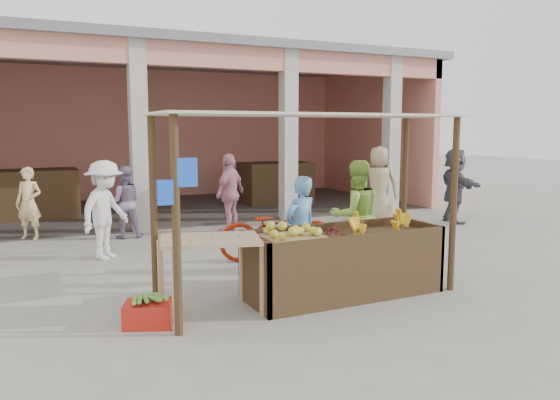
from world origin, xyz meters
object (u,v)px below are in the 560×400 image
fruit_stall (343,265)px  red_crate (148,314)px  motorcycle (278,229)px  side_table (211,250)px  vendor_green (356,213)px  vendor_blue (300,227)px

fruit_stall → red_crate: fruit_stall is taller
red_crate → motorcycle: bearing=60.5°
side_table → vendor_green: 2.86m
fruit_stall → side_table: 1.86m
vendor_blue → motorcycle: 1.42m
vendor_blue → side_table: bearing=6.6°
side_table → motorcycle: bearing=63.2°
side_table → motorcycle: 2.79m
vendor_blue → vendor_green: vendor_green is taller
red_crate → fruit_stall: bearing=22.1°
vendor_green → side_table: bearing=29.1°
fruit_stall → side_table: bearing=179.4°
side_table → vendor_blue: bearing=39.4°
side_table → vendor_blue: size_ratio=0.79×
fruit_stall → vendor_green: (0.86, 1.01, 0.50)m
vendor_blue → fruit_stall: bearing=91.5°
red_crate → vendor_green: 3.68m
side_table → vendor_blue: vendor_blue is taller
fruit_stall → vendor_green: 1.42m
vendor_blue → motorcycle: bearing=-119.8°
side_table → motorcycle: size_ratio=0.64×
side_table → fruit_stall: bearing=14.3°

